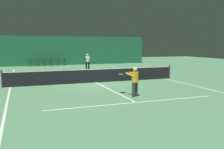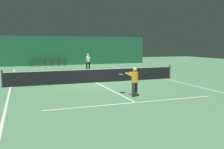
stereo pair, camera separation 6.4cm
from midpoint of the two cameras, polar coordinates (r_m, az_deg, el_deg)
The scene contains 18 objects.
ground_plane at distance 17.33m, azimuth -3.85°, elevation -1.83°, with size 60.00×60.00×0.00m, color #4C7F56.
backdrop_curtain at distance 32.36m, azimuth -11.77°, elevation 5.34°, with size 23.00×0.12×3.66m.
court_line_baseline_far at distance 28.86m, azimuth -10.59°, elevation 1.56°, with size 11.00×0.10×0.00m.
court_line_service_far at distance 23.48m, azimuth -8.30°, elevation 0.41°, with size 8.25×0.10×0.00m.
court_line_service_near at distance 11.44m, azimuth 5.36°, elevation -6.38°, with size 8.25×0.10×0.00m.
court_line_sideline_left at distance 16.65m, azimuth -22.34°, elevation -2.69°, with size 0.10×23.80×0.00m.
court_line_sideline_right at distance 19.59m, azimuth 11.76°, elevation -0.94°, with size 0.10×23.80×0.00m.
court_line_centre at distance 17.33m, azimuth -3.85°, elevation -1.83°, with size 0.10×12.80×0.00m.
tennis_net at distance 17.26m, azimuth -3.87°, elevation -0.16°, with size 12.00×0.10×1.07m.
player_near at distance 12.58m, azimuth 4.95°, elevation -1.13°, with size 0.85×1.29×1.50m.
player_far at distance 25.97m, azimuth -5.69°, elevation 3.22°, with size 0.59×1.39×1.68m.
courtside_chair_0 at distance 31.53m, azimuth -18.21°, elevation 2.66°, with size 0.44×0.44×0.84m.
courtside_chair_1 at distance 31.57m, azimuth -16.76°, elevation 2.72°, with size 0.44×0.44×0.84m.
courtside_chair_2 at distance 31.63m, azimuth -15.31°, elevation 2.77°, with size 0.44×0.44×0.84m.
courtside_chair_3 at distance 31.71m, azimuth -13.88°, elevation 2.82°, with size 0.44×0.44×0.84m.
courtside_chair_4 at distance 31.81m, azimuth -12.45°, elevation 2.88°, with size 0.44×0.44×0.84m.
courtside_chair_5 at distance 31.93m, azimuth -11.03°, elevation 2.92°, with size 0.44×0.44×0.84m.
tennis_ball at distance 14.09m, azimuth -6.73°, elevation -3.75°, with size 0.07×0.07×0.07m.
Camera 1 is at (-4.88, -16.42, 2.62)m, focal length 40.00 mm.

